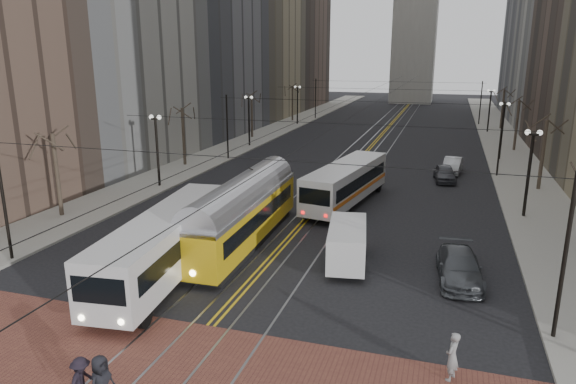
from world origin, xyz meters
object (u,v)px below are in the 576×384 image
Objects in this scene: transit_bus at (168,245)px; rear_bus at (346,185)px; streetcar at (243,218)px; sedan_parked at (459,267)px; pedestrian_b at (452,356)px; pedestrian_d at (82,382)px; sedan_grey at (445,173)px; cargo_van at (347,246)px; pedestrian_a at (101,383)px; sedan_silver at (452,165)px.

rear_bus is (5.91, 14.69, -0.07)m from transit_bus.
streetcar is 11.91m from sedan_parked.
transit_bus is 14.11m from pedestrian_b.
sedan_parked is 8.24m from pedestrian_b.
rear_bus reaches higher than pedestrian_b.
pedestrian_d is at bearing -88.73° from rear_bus.
pedestrian_b is (11.46, -9.84, -0.65)m from streetcar.
streetcar is 1.15× the size of rear_bus.
sedan_parked is 2.82× the size of pedestrian_b.
pedestrian_b is (0.68, -28.79, 0.17)m from sedan_grey.
streetcar is at bearing -109.06° from pedestrian_b.
cargo_van reaches higher than sedan_grey.
pedestrian_d is (-10.16, -33.53, 0.12)m from sedan_grey.
cargo_van is 0.99× the size of sedan_parked.
sedan_grey is at bearing 63.93° from rear_bus.
sedan_parked is 2.67× the size of pedestrian_a.
transit_bus is at bearing -102.49° from rear_bus.
sedan_grey is 2.26× the size of pedestrian_a.
rear_bus is 20.76m from pedestrian_b.
sedan_grey is at bearing -93.61° from sedan_silver.
streetcar is 25.20m from sedan_silver.
sedan_grey is (4.50, 20.33, -0.36)m from cargo_van.
sedan_silver is 2.47× the size of pedestrian_b.
sedan_silver is 38.59m from pedestrian_d.
cargo_van reaches higher than sedan_silver.
transit_bus reaches higher than pedestrian_b.
pedestrian_a is at bearing -86.20° from streetcar.
streetcar is at bearing -4.63° from pedestrian_d.
rear_bus is at bearing -137.55° from pedestrian_b.
rear_bus is 6.92× the size of pedestrian_d.
cargo_van reaches higher than pedestrian_d.
transit_bus is 7.55× the size of pedestrian_d.
pedestrian_d is at bearing -89.02° from streetcar.
transit_bus is 7.15× the size of pedestrian_b.
pedestrian_b is at bearing -83.65° from sedan_silver.
sedan_parked is at bearing -45.97° from rear_bus.
streetcar is 14.66m from pedestrian_a.
streetcar reaches higher than cargo_van.
pedestrian_b reaches higher than sedan_grey.
sedan_parked is (5.49, -0.23, -0.36)m from cargo_van.
sedan_grey is at bearing 58.92° from streetcar.
streetcar reaches higher than pedestrian_b.
pedestrian_a is at bearing -112.33° from sedan_grey.
sedan_silver is (11.39, 22.47, -0.82)m from streetcar.
sedan_parked reaches higher than sedan_grey.
transit_bus is 27.21m from sedan_grey.
streetcar is at bearing -110.65° from sedan_silver.
transit_bus is at bearing 7.51° from pedestrian_d.
transit_bus reaches higher than sedan_silver.
sedan_grey is (10.78, 18.95, -0.82)m from streetcar.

